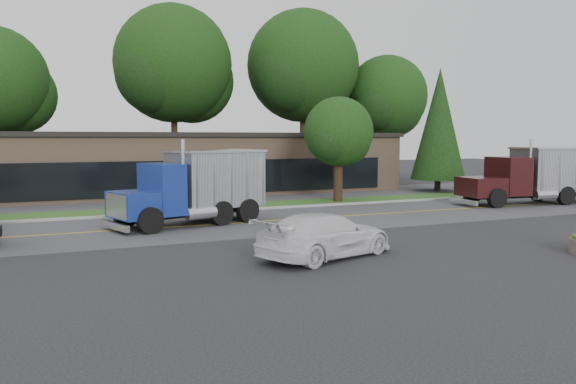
# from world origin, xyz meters

# --- Properties ---
(ground) EXTENTS (140.00, 140.00, 0.00)m
(ground) POSITION_xyz_m (0.00, 0.00, 0.00)
(ground) COLOR #35353A
(ground) RESTS_ON ground
(road) EXTENTS (60.00, 8.00, 0.02)m
(road) POSITION_xyz_m (0.00, 9.00, 0.00)
(road) COLOR #5C5C61
(road) RESTS_ON ground
(center_line) EXTENTS (60.00, 0.12, 0.01)m
(center_line) POSITION_xyz_m (0.00, 9.00, 0.00)
(center_line) COLOR gold
(center_line) RESTS_ON ground
(curb) EXTENTS (60.00, 0.30, 0.12)m
(curb) POSITION_xyz_m (0.00, 13.20, 0.00)
(curb) COLOR #9E9E99
(curb) RESTS_ON ground
(grass_verge) EXTENTS (60.00, 3.40, 0.03)m
(grass_verge) POSITION_xyz_m (0.00, 15.00, 0.00)
(grass_verge) COLOR #28541C
(grass_verge) RESTS_ON ground
(far_parking) EXTENTS (60.00, 7.00, 0.02)m
(far_parking) POSITION_xyz_m (0.00, 20.00, 0.00)
(far_parking) COLOR #5C5C61
(far_parking) RESTS_ON ground
(strip_mall) EXTENTS (32.00, 12.00, 4.00)m
(strip_mall) POSITION_xyz_m (2.00, 26.00, 2.00)
(strip_mall) COLOR #94735B
(strip_mall) RESTS_ON ground
(tree_far_c) EXTENTS (10.84, 10.20, 15.46)m
(tree_far_c) POSITION_xyz_m (4.17, 34.13, 9.87)
(tree_far_c) COLOR #382619
(tree_far_c) RESTS_ON ground
(tree_far_d) EXTENTS (11.14, 10.49, 15.89)m
(tree_far_d) POSITION_xyz_m (16.17, 33.13, 10.14)
(tree_far_d) COLOR #382619
(tree_far_d) RESTS_ON ground
(tree_far_e) EXTENTS (8.33, 7.84, 11.88)m
(tree_far_e) POSITION_xyz_m (24.13, 31.10, 7.58)
(tree_far_e) COLOR #382619
(tree_far_e) RESTS_ON ground
(evergreen_right) EXTENTS (3.96, 3.96, 9.00)m
(evergreen_right) POSITION_xyz_m (20.00, 18.00, 4.95)
(evergreen_right) COLOR #382619
(evergreen_right) RESTS_ON ground
(tree_verge) EXTENTS (4.52, 4.26, 6.45)m
(tree_verge) POSITION_xyz_m (10.07, 15.05, 4.11)
(tree_verge) COLOR #382619
(tree_verge) RESTS_ON ground
(dump_truck_blue) EXTENTS (7.34, 4.43, 3.36)m
(dump_truck_blue) POSITION_xyz_m (-0.27, 9.54, 1.80)
(dump_truck_blue) COLOR black
(dump_truck_blue) RESTS_ON ground
(dump_truck_maroon) EXTENTS (9.71, 3.64, 3.36)m
(dump_truck_maroon) POSITION_xyz_m (20.70, 9.16, 1.81)
(dump_truck_maroon) COLOR black
(dump_truck_maroon) RESTS_ON ground
(rally_car) EXTENTS (5.49, 3.65, 1.48)m
(rally_car) POSITION_xyz_m (1.76, 0.75, 0.74)
(rally_car) COLOR white
(rally_car) RESTS_ON ground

